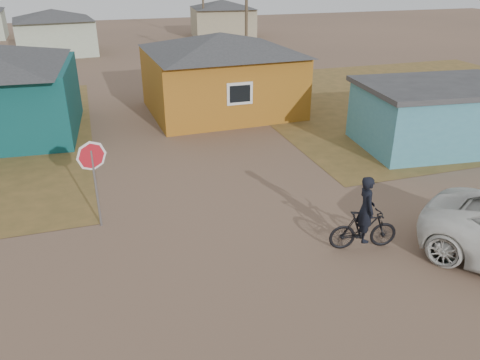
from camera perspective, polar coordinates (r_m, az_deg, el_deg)
name	(u,v)px	position (r m, az deg, el deg)	size (l,w,h in m)	color
ground	(280,278)	(11.54, 4.94, -11.87)	(120.00, 120.00, 0.00)	brown
grass_ne	(423,98)	(28.69, 21.36, 9.31)	(20.00, 18.00, 0.00)	brown
house_yellow	(221,72)	(23.82, -2.32, 13.03)	(7.72, 6.76, 3.90)	#9E6118
shed_turquoise	(438,115)	(20.75, 22.94, 7.32)	(6.71, 4.93, 2.60)	teal
house_pale_west	(55,31)	(42.82, -21.66, 16.49)	(7.04, 6.15, 3.60)	#AEBA9F
house_beige_east	(223,18)	(50.63, -2.12, 19.16)	(6.95, 6.05, 3.60)	gray
utility_pole_near	(246,10)	(32.26, 0.79, 19.99)	(1.40, 0.20, 8.00)	brown
stop_sign	(93,165)	(13.36, -17.51, 1.74)	(0.85, 0.07, 2.59)	gray
cyclist	(364,223)	(12.65, 14.90, -5.06)	(1.89, 0.85, 2.07)	black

